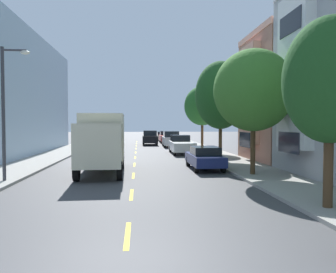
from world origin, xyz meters
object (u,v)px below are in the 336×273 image
street_tree_farthest (202,106)px  parked_pickup_white (181,145)px  street_tree_third (221,95)px  parked_suv_teal (112,134)px  parked_suv_silver (171,139)px  parked_sedan_navy (205,157)px  parked_wagon_champagne (162,136)px  street_tree_second (253,90)px  moving_black_sedan (150,137)px  street_lamp (7,103)px  parked_pickup_red (167,137)px  parked_pickup_burgundy (102,139)px  delivery_box_truck (103,139)px  street_tree_nearest (330,80)px

street_tree_farthest → parked_pickup_white: (-2.07, -0.42, -3.72)m
parked_pickup_white → street_tree_third: bearing=-73.3°
parked_suv_teal → parked_suv_silver: size_ratio=1.00×
parked_pickup_white → parked_sedan_navy: bearing=-89.7°
street_tree_farthest → parked_wagon_champagne: street_tree_farthest is taller
street_tree_second → moving_black_sedan: size_ratio=1.39×
moving_black_sedan → parked_wagon_champagne: bearing=78.5°
street_tree_farthest → parked_suv_teal: 30.57m
street_lamp → parked_wagon_champagne: street_lamp is taller
parked_suv_silver → moving_black_sedan: same height
parked_pickup_red → street_tree_farthest: bearing=-83.5°
parked_pickup_burgundy → parked_suv_teal: bearing=89.9°
parked_pickup_white → parked_pickup_burgundy: bearing=124.3°
street_lamp → moving_black_sedan: street_lamp is taller
street_lamp → parked_pickup_white: bearing=55.9°
street_tree_second → delivery_box_truck: bearing=163.4°
street_lamp → parked_suv_teal: bearing=88.0°
parked_sedan_navy → parked_wagon_champagne: parked_wagon_champagne is taller
street_tree_farthest → parked_wagon_champagne: 25.66m
street_tree_nearest → street_tree_second: 7.31m
street_tree_third → parked_pickup_white: street_tree_third is taller
street_tree_nearest → street_tree_third: (-0.00, 14.60, 0.73)m
street_tree_second → parked_suv_teal: (-10.78, 42.98, -3.64)m
street_tree_third → parked_pickup_red: street_tree_third is taller
street_tree_third → street_lamp: street_tree_third is taller
street_lamp → parked_pickup_white: 18.56m
street_tree_second → parked_pickup_burgundy: size_ratio=1.25×
delivery_box_truck → parked_sedan_navy: 6.33m
street_tree_nearest → parked_suv_silver: 30.97m
moving_black_sedan → delivery_box_truck: bearing=-98.1°
street_tree_third → parked_pickup_burgundy: 22.85m
street_tree_nearest → parked_sedan_navy: 11.12m
parked_pickup_red → street_tree_third: bearing=-85.4°
parked_pickup_white → parked_pickup_red: same height
street_tree_third → parked_wagon_champagne: 32.93m
street_lamp → parked_wagon_champagne: bearing=76.0°
parked_pickup_burgundy → parked_wagon_champagne: parked_pickup_burgundy is taller
parked_pickup_red → moving_black_sedan: 5.00m
street_tree_third → delivery_box_truck: (-8.21, -4.85, -3.04)m
street_lamp → delivery_box_truck: street_lamp is taller
street_tree_nearest → moving_black_sedan: size_ratio=1.28×
parked_suv_silver → moving_black_sedan: 5.09m
street_tree_farthest → parked_pickup_burgundy: 16.86m
parked_sedan_navy → street_tree_farthest: bearing=80.1°
street_tree_nearest → parked_suv_teal: 51.53m
parked_suv_silver → parked_pickup_red: bearing=88.7°
street_tree_second → parked_wagon_champagne: size_ratio=1.42×
parked_sedan_navy → parked_pickup_red: (0.03, 29.09, 0.08)m
street_tree_nearest → parked_suv_teal: bearing=102.1°
street_tree_second → parked_pickup_red: size_ratio=1.26×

